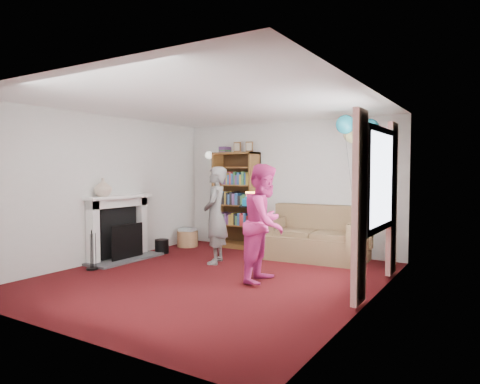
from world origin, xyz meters
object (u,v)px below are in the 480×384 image
Objects in this scene: bookcase at (237,201)px; sofa at (317,239)px; person_striped at (216,215)px; birthday_cake at (252,202)px; person_magenta at (265,223)px.

bookcase reaches higher than sofa.
person_striped reaches higher than sofa.
person_striped is 1.01m from birthday_cake.
person_magenta is 4.64× the size of birthday_cake.
person_striped is (0.50, -1.46, -0.13)m from bookcase.
bookcase is 2.71m from person_magenta.
person_striped is (-1.32, -1.24, 0.46)m from sofa.
person_striped is at bearing -141.43° from sofa.
sofa is 1.09× the size of person_striped.
person_magenta is at bearing -34.50° from birthday_cake.
birthday_cake is (-0.41, -1.59, 0.74)m from sofa.
birthday_cake is at bearing 49.32° from person_magenta.
person_magenta is at bearing -96.34° from sofa.
person_magenta is (1.76, -2.06, -0.12)m from bookcase.
sofa is 1.07× the size of person_magenta.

